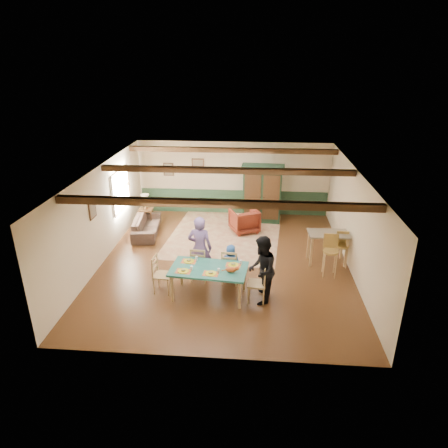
# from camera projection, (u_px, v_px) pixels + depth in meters

# --- Properties ---
(floor) EXTENTS (8.00, 8.00, 0.00)m
(floor) POSITION_uv_depth(u_px,v_px,m) (225.00, 262.00, 11.52)
(floor) COLOR #472714
(floor) RESTS_ON ground
(wall_back) EXTENTS (7.00, 0.02, 2.70)m
(wall_back) POSITION_uv_depth(u_px,v_px,m) (233.00, 178.00, 14.68)
(wall_back) COLOR beige
(wall_back) RESTS_ON floor
(wall_left) EXTENTS (0.02, 8.00, 2.70)m
(wall_left) POSITION_uv_depth(u_px,v_px,m) (101.00, 215.00, 11.26)
(wall_left) COLOR beige
(wall_left) RESTS_ON floor
(wall_right) EXTENTS (0.02, 8.00, 2.70)m
(wall_right) POSITION_uv_depth(u_px,v_px,m) (354.00, 222.00, 10.74)
(wall_right) COLOR beige
(wall_right) RESTS_ON floor
(ceiling) EXTENTS (7.00, 8.00, 0.02)m
(ceiling) POSITION_uv_depth(u_px,v_px,m) (225.00, 171.00, 10.48)
(ceiling) COLOR white
(ceiling) RESTS_ON wall_back
(wainscot_back) EXTENTS (6.95, 0.03, 0.90)m
(wainscot_back) POSITION_uv_depth(u_px,v_px,m) (233.00, 202.00, 15.01)
(wainscot_back) COLOR #213E29
(wainscot_back) RESTS_ON floor
(ceiling_beam_front) EXTENTS (6.95, 0.16, 0.16)m
(ceiling_beam_front) POSITION_uv_depth(u_px,v_px,m) (216.00, 203.00, 8.40)
(ceiling_beam_front) COLOR #301D0D
(ceiling_beam_front) RESTS_ON ceiling
(ceiling_beam_mid) EXTENTS (6.95, 0.16, 0.16)m
(ceiling_beam_mid) POSITION_uv_depth(u_px,v_px,m) (226.00, 170.00, 10.88)
(ceiling_beam_mid) COLOR #301D0D
(ceiling_beam_mid) RESTS_ON ceiling
(ceiling_beam_back) EXTENTS (6.95, 0.16, 0.16)m
(ceiling_beam_back) POSITION_uv_depth(u_px,v_px,m) (232.00, 150.00, 13.28)
(ceiling_beam_back) COLOR #301D0D
(ceiling_beam_back) RESTS_ON ceiling
(window_left) EXTENTS (0.06, 1.60, 1.30)m
(window_left) POSITION_uv_depth(u_px,v_px,m) (121.00, 190.00, 12.74)
(window_left) COLOR white
(window_left) RESTS_ON wall_left
(picture_left_wall) EXTENTS (0.04, 0.42, 0.52)m
(picture_left_wall) POSITION_uv_depth(u_px,v_px,m) (92.00, 209.00, 10.55)
(picture_left_wall) COLOR gray
(picture_left_wall) RESTS_ON wall_left
(picture_back_a) EXTENTS (0.45, 0.04, 0.55)m
(picture_back_a) POSITION_uv_depth(u_px,v_px,m) (198.00, 166.00, 14.58)
(picture_back_a) COLOR gray
(picture_back_a) RESTS_ON wall_back
(picture_back_b) EXTENTS (0.38, 0.04, 0.48)m
(picture_back_b) POSITION_uv_depth(u_px,v_px,m) (168.00, 169.00, 14.72)
(picture_back_b) COLOR gray
(picture_back_b) RESTS_ON wall_back
(dining_table) EXTENTS (1.92, 1.19, 0.76)m
(dining_table) POSITION_uv_depth(u_px,v_px,m) (209.00, 282.00, 9.74)
(dining_table) COLOR #20675D
(dining_table) RESTS_ON floor
(dining_chair_far_left) EXTENTS (0.47, 0.49, 0.97)m
(dining_chair_far_left) POSITION_uv_depth(u_px,v_px,m) (200.00, 263.00, 10.43)
(dining_chair_far_left) COLOR tan
(dining_chair_far_left) RESTS_ON floor
(dining_chair_far_right) EXTENTS (0.47, 0.49, 0.97)m
(dining_chair_far_right) POSITION_uv_depth(u_px,v_px,m) (230.00, 266.00, 10.30)
(dining_chair_far_right) COLOR tan
(dining_chair_far_right) RESTS_ON floor
(dining_chair_end_left) EXTENTS (0.49, 0.47, 0.97)m
(dining_chair_end_left) POSITION_uv_depth(u_px,v_px,m) (163.00, 274.00, 9.89)
(dining_chair_end_left) COLOR tan
(dining_chair_end_left) RESTS_ON floor
(dining_chair_end_right) EXTENTS (0.49, 0.47, 0.97)m
(dining_chair_end_right) POSITION_uv_depth(u_px,v_px,m) (257.00, 283.00, 9.51)
(dining_chair_end_right) COLOR tan
(dining_chair_end_right) RESTS_ON floor
(person_man) EXTENTS (0.68, 0.48, 1.76)m
(person_man) POSITION_uv_depth(u_px,v_px,m) (200.00, 248.00, 10.35)
(person_man) COLOR slate
(person_man) RESTS_ON floor
(person_woman) EXTENTS (0.71, 0.87, 1.68)m
(person_woman) POSITION_uv_depth(u_px,v_px,m) (262.00, 270.00, 9.36)
(person_woman) COLOR black
(person_woman) RESTS_ON floor
(person_child) EXTENTS (0.53, 0.37, 1.02)m
(person_child) POSITION_uv_depth(u_px,v_px,m) (231.00, 263.00, 10.36)
(person_child) COLOR #2958A7
(person_child) RESTS_ON floor
(cat) EXTENTS (0.38, 0.18, 0.18)m
(cat) POSITION_uv_depth(u_px,v_px,m) (231.00, 269.00, 9.37)
(cat) COLOR #E35C28
(cat) RESTS_ON dining_table
(place_setting_near_left) EXTENTS (0.43, 0.34, 0.11)m
(place_setting_near_left) POSITION_uv_depth(u_px,v_px,m) (183.00, 269.00, 9.43)
(place_setting_near_left) COLOR yellow
(place_setting_near_left) RESTS_ON dining_table
(place_setting_near_center) EXTENTS (0.43, 0.34, 0.11)m
(place_setting_near_center) POSITION_uv_depth(u_px,v_px,m) (211.00, 272.00, 9.32)
(place_setting_near_center) COLOR yellow
(place_setting_near_center) RESTS_ON dining_table
(place_setting_far_left) EXTENTS (0.43, 0.34, 0.11)m
(place_setting_far_left) POSITION_uv_depth(u_px,v_px,m) (189.00, 260.00, 9.89)
(place_setting_far_left) COLOR yellow
(place_setting_far_left) RESTS_ON dining_table
(place_setting_far_right) EXTENTS (0.43, 0.34, 0.11)m
(place_setting_far_right) POSITION_uv_depth(u_px,v_px,m) (233.00, 263.00, 9.71)
(place_setting_far_right) COLOR yellow
(place_setting_far_right) RESTS_ON dining_table
(area_rug) EXTENTS (3.89, 4.49, 0.01)m
(area_rug) POSITION_uv_depth(u_px,v_px,m) (225.00, 235.00, 13.28)
(area_rug) COLOR beige
(area_rug) RESTS_ON floor
(armoire) EXTENTS (1.49, 0.67, 2.06)m
(armoire) POSITION_uv_depth(u_px,v_px,m) (262.00, 194.00, 14.03)
(armoire) COLOR black
(armoire) RESTS_ON floor
(armchair) EXTENTS (1.13, 1.15, 0.80)m
(armchair) POSITION_uv_depth(u_px,v_px,m) (244.00, 221.00, 13.40)
(armchair) COLOR #48140E
(armchair) RESTS_ON floor
(sofa) EXTENTS (0.98, 2.01, 0.56)m
(sofa) POSITION_uv_depth(u_px,v_px,m) (147.00, 225.00, 13.31)
(sofa) COLOR #3C2D25
(sofa) RESTS_ON floor
(end_table) EXTENTS (0.51, 0.51, 0.58)m
(end_table) POSITION_uv_depth(u_px,v_px,m) (146.00, 217.00, 14.02)
(end_table) COLOR #301D0D
(end_table) RESTS_ON floor
(table_lamp) EXTENTS (0.33, 0.33, 0.53)m
(table_lamp) POSITION_uv_depth(u_px,v_px,m) (145.00, 202.00, 13.80)
(table_lamp) COLOR #C3B87E
(table_lamp) RESTS_ON end_table
(counter_table) EXTENTS (1.14, 0.70, 0.93)m
(counter_table) POSITION_uv_depth(u_px,v_px,m) (327.00, 248.00, 11.32)
(counter_table) COLOR tan
(counter_table) RESTS_ON floor
(bar_stool_left) EXTENTS (0.44, 0.48, 1.15)m
(bar_stool_left) POSITION_uv_depth(u_px,v_px,m) (330.00, 256.00, 10.60)
(bar_stool_left) COLOR #AC8A43
(bar_stool_left) RESTS_ON floor
(bar_stool_right) EXTENTS (0.38, 0.41, 1.00)m
(bar_stool_right) POSITION_uv_depth(u_px,v_px,m) (342.00, 250.00, 11.11)
(bar_stool_right) COLOR #AC8A43
(bar_stool_right) RESTS_ON floor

